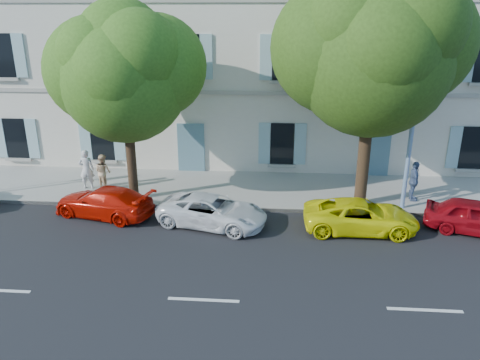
# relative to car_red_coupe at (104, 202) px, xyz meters

# --- Properties ---
(ground) EXTENTS (90.00, 90.00, 0.00)m
(ground) POSITION_rel_car_red_coupe_xyz_m (4.71, -1.35, -0.58)
(ground) COLOR black
(sidewalk) EXTENTS (36.00, 4.50, 0.15)m
(sidewalk) POSITION_rel_car_red_coupe_xyz_m (4.71, 3.10, -0.50)
(sidewalk) COLOR #A09E96
(sidewalk) RESTS_ON ground
(kerb) EXTENTS (36.00, 0.16, 0.16)m
(kerb) POSITION_rel_car_red_coupe_xyz_m (4.71, 0.93, -0.50)
(kerb) COLOR #9E998E
(kerb) RESTS_ON ground
(building) EXTENTS (28.00, 7.00, 12.00)m
(building) POSITION_rel_car_red_coupe_xyz_m (4.71, 8.85, 5.42)
(building) COLOR beige
(building) RESTS_ON ground
(car_red_coupe) EXTENTS (4.26, 2.59, 1.15)m
(car_red_coupe) POSITION_rel_car_red_coupe_xyz_m (0.00, 0.00, 0.00)
(car_red_coupe) COLOR red
(car_red_coupe) RESTS_ON ground
(car_white_coupe) EXTENTS (4.41, 2.83, 1.13)m
(car_white_coupe) POSITION_rel_car_red_coupe_xyz_m (4.32, -0.51, -0.01)
(car_white_coupe) COLOR white
(car_white_coupe) RESTS_ON ground
(car_yellow_supercar) EXTENTS (4.11, 1.90, 1.14)m
(car_yellow_supercar) POSITION_rel_car_red_coupe_xyz_m (9.74, -0.54, -0.01)
(car_yellow_supercar) COLOR #ECE709
(car_yellow_supercar) RESTS_ON ground
(car_red_hatchback) EXTENTS (3.88, 2.55, 1.23)m
(car_red_hatchback) POSITION_rel_car_red_coupe_xyz_m (13.89, -0.41, 0.04)
(car_red_hatchback) COLOR maroon
(car_red_hatchback) RESTS_ON ground
(tree_left) EXTENTS (4.97, 4.97, 7.70)m
(tree_left) POSITION_rel_car_red_coupe_xyz_m (0.74, 1.51, 4.53)
(tree_left) COLOR #3A2819
(tree_left) RESTS_ON sidewalk
(tree_right) EXTENTS (5.85, 5.85, 9.01)m
(tree_right) POSITION_rel_car_red_coupe_xyz_m (10.08, 1.63, 5.35)
(tree_right) COLOR #3A2819
(tree_right) RESTS_ON sidewalk
(street_lamp) EXTENTS (0.38, 1.83, 8.55)m
(street_lamp) POSITION_rel_car_red_coupe_xyz_m (11.71, 1.20, 4.42)
(street_lamp) COLOR #7293BF
(street_lamp) RESTS_ON sidewalk
(pedestrian_a) EXTENTS (0.69, 0.50, 1.77)m
(pedestrian_a) POSITION_rel_car_red_coupe_xyz_m (-1.64, 2.52, 0.46)
(pedestrian_a) COLOR silver
(pedestrian_a) RESTS_ON sidewalk
(pedestrian_b) EXTENTS (0.96, 0.90, 1.58)m
(pedestrian_b) POSITION_rel_car_red_coupe_xyz_m (-0.90, 2.52, 0.36)
(pedestrian_b) COLOR #D1AF86
(pedestrian_b) RESTS_ON sidewalk
(pedestrian_c) EXTENTS (0.48, 1.01, 1.67)m
(pedestrian_c) POSITION_rel_car_red_coupe_xyz_m (12.30, 2.21, 0.41)
(pedestrian_c) COLOR #475B82
(pedestrian_c) RESTS_ON sidewalk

